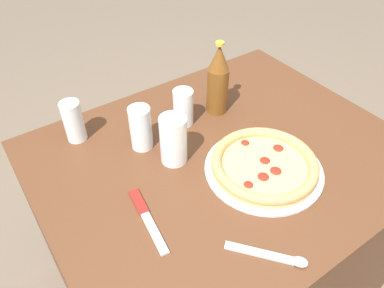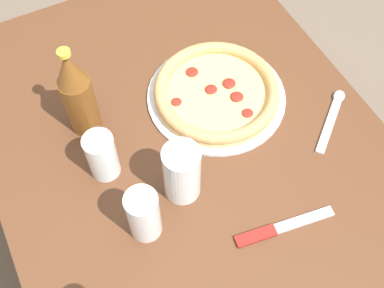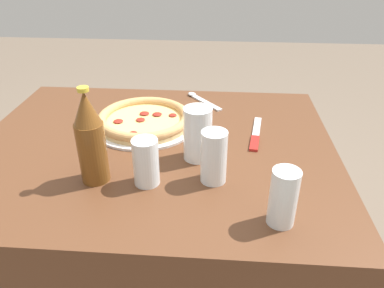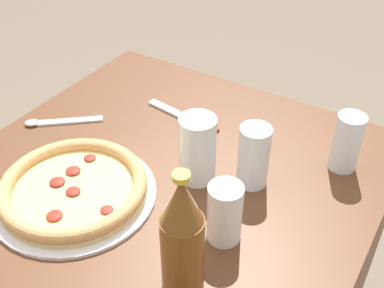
{
  "view_description": "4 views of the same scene",
  "coord_description": "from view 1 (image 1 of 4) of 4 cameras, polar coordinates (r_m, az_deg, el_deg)",
  "views": [
    {
      "loc": [
        -0.55,
        -0.63,
        1.48
      ],
      "look_at": [
        -0.1,
        0.02,
        0.79
      ],
      "focal_mm": 35.0,
      "sensor_mm": 36.0,
      "label": 1
    },
    {
      "loc": [
        -0.56,
        0.26,
        1.66
      ],
      "look_at": [
        -0.08,
        0.01,
        0.78
      ],
      "focal_mm": 45.0,
      "sensor_mm": 36.0,
      "label": 2
    },
    {
      "loc": [
        -0.19,
        0.97,
        1.28
      ],
      "look_at": [
        -0.12,
        0.05,
        0.75
      ],
      "focal_mm": 35.0,
      "sensor_mm": 36.0,
      "label": 3
    },
    {
      "loc": [
        0.54,
        0.47,
        1.41
      ],
      "look_at": [
        -0.14,
        0.05,
        0.8
      ],
      "focal_mm": 45.0,
      "sensor_mm": 36.0,
      "label": 4
    }
  ],
  "objects": [
    {
      "name": "glass_water",
      "position": [
        1.21,
        -1.34,
        5.32
      ],
      "size": [
        0.07,
        0.07,
        0.12
      ],
      "color": "white",
      "rests_on": "table"
    },
    {
      "name": "glass_orange_juice",
      "position": [
        1.2,
        -17.54,
        3.03
      ],
      "size": [
        0.06,
        0.06,
        0.13
      ],
      "color": "white",
      "rests_on": "table"
    },
    {
      "name": "knife",
      "position": [
        0.97,
        -6.97,
        -10.97
      ],
      "size": [
        0.05,
        0.22,
        0.01
      ],
      "color": "maroon",
      "rests_on": "table"
    },
    {
      "name": "spoon",
      "position": [
        0.92,
        12.6,
        -16.39
      ],
      "size": [
        0.14,
        0.16,
        0.01
      ],
      "color": "silver",
      "rests_on": "table"
    },
    {
      "name": "pizza_veggie",
      "position": [
        1.09,
        10.94,
        -3.17
      ],
      "size": [
        0.34,
        0.34,
        0.04
      ],
      "color": "silver",
      "rests_on": "table"
    },
    {
      "name": "ground_plane",
      "position": [
        1.7,
        3.45,
        -19.32
      ],
      "size": [
        8.0,
        8.0,
        0.0
      ],
      "primitive_type": "plane",
      "color": "#6B5B4C"
    },
    {
      "name": "table",
      "position": [
        1.4,
        4.04,
        -12.18
      ],
      "size": [
        1.09,
        0.88,
        0.71
      ],
      "color": "#56331E",
      "rests_on": "ground_plane"
    },
    {
      "name": "beer_bottle",
      "position": [
        1.24,
        3.99,
        9.7
      ],
      "size": [
        0.07,
        0.07,
        0.25
      ],
      "color": "brown",
      "rests_on": "table"
    },
    {
      "name": "glass_cola",
      "position": [
        1.13,
        -7.78,
        2.13
      ],
      "size": [
        0.07,
        0.07,
        0.14
      ],
      "color": "white",
      "rests_on": "table"
    },
    {
      "name": "glass_iced_tea",
      "position": [
        1.07,
        -2.83,
        0.31
      ],
      "size": [
        0.08,
        0.08,
        0.15
      ],
      "color": "white",
      "rests_on": "table"
    }
  ]
}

